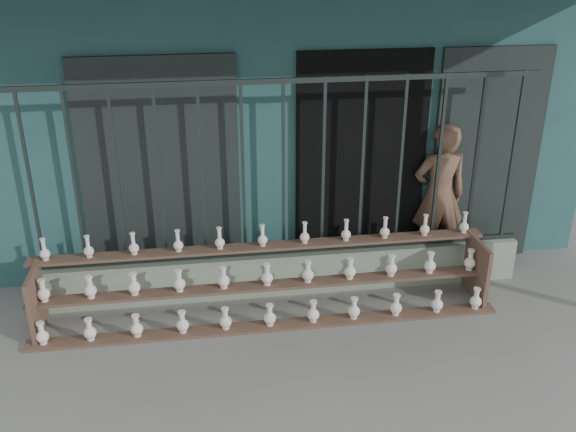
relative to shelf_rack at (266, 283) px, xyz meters
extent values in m
plane|color=slate|center=(0.23, -0.89, -0.36)|extent=(60.00, 60.00, 0.00)
cube|color=#275353|center=(0.23, 3.41, 1.24)|extent=(7.00, 5.00, 3.20)
cube|color=black|center=(1.13, 0.93, 0.84)|extent=(1.40, 0.12, 2.40)
cube|color=black|center=(-0.97, 0.89, 0.84)|extent=(1.60, 0.08, 2.40)
cube|color=black|center=(2.53, 0.89, 0.84)|extent=(1.20, 0.08, 2.40)
cube|color=#8FA18A|center=(0.23, 0.41, -0.13)|extent=(5.00, 0.20, 0.45)
cube|color=#283330|center=(-2.12, 0.41, 0.99)|extent=(0.03, 0.03, 1.80)
cube|color=#283330|center=(-1.73, 0.41, 0.99)|extent=(0.03, 0.03, 1.80)
cube|color=#283330|center=(-1.34, 0.41, 0.99)|extent=(0.03, 0.03, 1.80)
cube|color=#283330|center=(-0.95, 0.41, 0.99)|extent=(0.03, 0.03, 1.80)
cube|color=#283330|center=(-0.56, 0.41, 0.99)|extent=(0.03, 0.03, 1.80)
cube|color=#283330|center=(-0.16, 0.41, 0.99)|extent=(0.03, 0.03, 1.80)
cube|color=#283330|center=(0.23, 0.41, 0.99)|extent=(0.03, 0.03, 1.80)
cube|color=#283330|center=(0.62, 0.41, 0.99)|extent=(0.03, 0.03, 1.80)
cube|color=#283330|center=(1.01, 0.41, 0.99)|extent=(0.03, 0.03, 1.80)
cube|color=#283330|center=(1.40, 0.41, 0.99)|extent=(0.03, 0.03, 1.80)
cube|color=#283330|center=(1.79, 0.41, 0.99)|extent=(0.03, 0.03, 1.80)
cube|color=#283330|center=(2.19, 0.41, 0.99)|extent=(0.03, 0.03, 1.80)
cube|color=#283330|center=(2.58, 0.41, 0.99)|extent=(0.03, 0.03, 1.80)
cube|color=#283330|center=(0.23, 0.41, 1.86)|extent=(5.00, 0.04, 0.05)
cube|color=#283330|center=(0.23, 0.41, 0.12)|extent=(5.00, 0.04, 0.05)
cube|color=brown|center=(0.00, -0.24, -0.34)|extent=(4.50, 0.18, 0.03)
cube|color=brown|center=(0.00, 0.01, -0.04)|extent=(4.50, 0.18, 0.03)
cube|color=brown|center=(0.00, 0.26, 0.26)|extent=(4.50, 0.18, 0.03)
cube|color=brown|center=(-2.15, 0.01, -0.04)|extent=(0.04, 0.55, 0.64)
cube|color=brown|center=(2.15, 0.01, -0.04)|extent=(0.04, 0.55, 0.64)
imported|color=brown|center=(2.00, 0.81, 0.46)|extent=(0.60, 0.39, 1.63)
camera|label=1|loc=(-0.58, -5.36, 3.13)|focal=40.00mm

